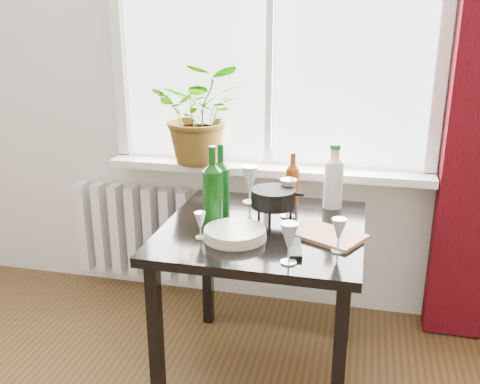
% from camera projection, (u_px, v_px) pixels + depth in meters
% --- Properties ---
extents(window, '(1.72, 0.08, 1.62)m').
position_uv_depth(window, '(271.00, 16.00, 2.66)').
color(window, white).
rests_on(window, ground).
extents(windowsill, '(1.72, 0.20, 0.04)m').
position_uv_depth(windowsill, '(266.00, 169.00, 2.84)').
color(windowsill, white).
rests_on(windowsill, ground).
extents(radiator, '(0.80, 0.10, 0.55)m').
position_uv_depth(radiator, '(142.00, 231.00, 3.18)').
color(radiator, white).
rests_on(radiator, ground).
extents(table, '(0.85, 0.85, 0.74)m').
position_uv_depth(table, '(263.00, 246.00, 2.32)').
color(table, black).
rests_on(table, ground).
extents(potted_plant, '(0.55, 0.50, 0.53)m').
position_uv_depth(potted_plant, '(201.00, 114.00, 2.81)').
color(potted_plant, '#35711E').
rests_on(potted_plant, windowsill).
extents(wine_bottle_left, '(0.10, 0.10, 0.36)m').
position_uv_depth(wine_bottle_left, '(213.00, 186.00, 2.25)').
color(wine_bottle_left, '#0C3F0C').
rests_on(wine_bottle_left, table).
extents(wine_bottle_right, '(0.10, 0.10, 0.34)m').
position_uv_depth(wine_bottle_right, '(221.00, 181.00, 2.36)').
color(wine_bottle_right, '#0B3B11').
rests_on(wine_bottle_right, table).
extents(bottle_amber, '(0.07, 0.07, 0.26)m').
position_uv_depth(bottle_amber, '(293.00, 178.00, 2.53)').
color(bottle_amber, maroon).
rests_on(bottle_amber, table).
extents(cleaning_bottle, '(0.11, 0.11, 0.31)m').
position_uv_depth(cleaning_bottle, '(334.00, 175.00, 2.48)').
color(cleaning_bottle, silver).
rests_on(cleaning_bottle, table).
extents(wineglass_front_right, '(0.07, 0.07, 0.16)m').
position_uv_depth(wineglass_front_right, '(289.00, 243.00, 1.93)').
color(wineglass_front_right, silver).
rests_on(wineglass_front_right, table).
extents(wineglass_far_right, '(0.08, 0.08, 0.14)m').
position_uv_depth(wineglass_far_right, '(339.00, 235.00, 2.03)').
color(wineglass_far_right, '#B5B9C3').
rests_on(wineglass_far_right, table).
extents(wineglass_back_center, '(0.10, 0.10, 0.18)m').
position_uv_depth(wineglass_back_center, '(288.00, 198.00, 2.38)').
color(wineglass_back_center, silver).
rests_on(wineglass_back_center, table).
extents(wineglass_back_left, '(0.09, 0.09, 0.19)m').
position_uv_depth(wineglass_back_left, '(250.00, 184.00, 2.55)').
color(wineglass_back_left, white).
rests_on(wineglass_back_left, table).
extents(wineglass_front_left, '(0.05, 0.05, 0.11)m').
position_uv_depth(wineglass_front_left, '(200.00, 225.00, 2.16)').
color(wineglass_front_left, silver).
rests_on(wineglass_front_left, table).
extents(plate_stack, '(0.33, 0.33, 0.04)m').
position_uv_depth(plate_stack, '(235.00, 233.00, 2.17)').
color(plate_stack, beige).
rests_on(plate_stack, table).
extents(fondue_pot, '(0.28, 0.26, 0.15)m').
position_uv_depth(fondue_pot, '(273.00, 206.00, 2.32)').
color(fondue_pot, black).
rests_on(fondue_pot, table).
extents(tv_remote, '(0.08, 0.18, 0.02)m').
position_uv_depth(tv_remote, '(294.00, 248.00, 2.06)').
color(tv_remote, black).
rests_on(tv_remote, table).
extents(cutting_board, '(0.35, 0.31, 0.02)m').
position_uv_depth(cutting_board, '(326.00, 235.00, 2.19)').
color(cutting_board, '#AF744F').
rests_on(cutting_board, table).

